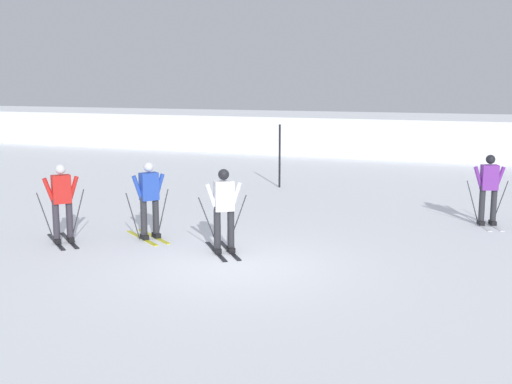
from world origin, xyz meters
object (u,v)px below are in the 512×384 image
at_px(skier_purple, 489,188).
at_px(skier_white, 224,208).
at_px(skier_red, 62,201).
at_px(skier_blue, 149,198).
at_px(trail_marker_pole, 280,156).

relative_size(skier_purple, skier_white, 1.00).
relative_size(skier_purple, skier_red, 1.00).
bearing_deg(skier_purple, skier_white, -135.13).
relative_size(skier_red, skier_blue, 1.00).
distance_m(skier_purple, trail_marker_pole, 7.50).
xyz_separation_m(skier_purple, skier_blue, (-6.75, -4.26, 0.00)).
bearing_deg(skier_white, skier_purple, 44.87).
bearing_deg(trail_marker_pole, skier_blue, -91.02).
bearing_deg(skier_blue, skier_purple, 32.23).
relative_size(skier_purple, skier_blue, 1.00).
distance_m(skier_red, skier_blue, 1.83).
xyz_separation_m(skier_red, skier_blue, (1.52, 1.02, -0.00)).
distance_m(skier_purple, skier_red, 9.81).
height_order(skier_purple, skier_red, same).
distance_m(skier_purple, skier_blue, 7.98).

